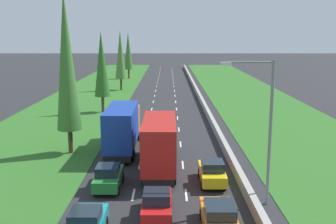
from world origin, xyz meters
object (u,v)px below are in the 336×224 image
at_px(street_light_mast, 264,123).
at_px(red_hatchback_centre_lane, 156,204).
at_px(red_box_truck_centre_lane, 159,143).
at_px(poplar_tree_fourth, 119,55).
at_px(poplar_tree_second, 65,62).
at_px(poplar_tree_fifth, 127,51).
at_px(orange_sedan_right_lane, 218,218).
at_px(green_hatchback_left_lane, 108,177).
at_px(poplar_tree_third, 101,65).
at_px(blue_box_truck_left_lane, 122,127).
at_px(teal_hatchback_left_lane, 86,224).
at_px(yellow_hatchback_right_lane, 211,172).

bearing_deg(street_light_mast, red_hatchback_centre_lane, -163.92).
distance_m(red_box_truck_centre_lane, poplar_tree_fourth, 45.03).
bearing_deg(red_box_truck_centre_lane, poplar_tree_fourth, 100.52).
distance_m(poplar_tree_second, poplar_tree_fifth, 59.01).
bearing_deg(red_hatchback_centre_lane, poplar_tree_second, 122.66).
distance_m(orange_sedan_right_lane, poplar_tree_fourth, 55.44).
distance_m(red_hatchback_centre_lane, street_light_mast, 8.04).
xyz_separation_m(orange_sedan_right_lane, poplar_tree_fourth, (-11.58, 53.91, 5.78)).
bearing_deg(green_hatchback_left_lane, poplar_tree_fifth, 94.44).
bearing_deg(poplar_tree_third, blue_box_truck_left_lane, -75.09).
bearing_deg(street_light_mast, blue_box_truck_left_lane, 130.96).
bearing_deg(blue_box_truck_left_lane, street_light_mast, -49.04).
bearing_deg(blue_box_truck_left_lane, poplar_tree_third, 104.91).
height_order(red_hatchback_centre_lane, red_box_truck_centre_lane, red_box_truck_centre_lane).
height_order(teal_hatchback_left_lane, street_light_mast, street_light_mast).
bearing_deg(poplar_tree_fifth, green_hatchback_left_lane, -85.56).
relative_size(yellow_hatchback_right_lane, poplar_tree_fourth, 0.35).
distance_m(green_hatchback_left_lane, blue_box_truck_left_lane, 8.97).
bearing_deg(poplar_tree_second, poplar_tree_fourth, 90.24).
xyz_separation_m(red_hatchback_centre_lane, green_hatchback_left_lane, (-3.44, 4.42, 0.00)).
height_order(poplar_tree_second, street_light_mast, poplar_tree_second).
xyz_separation_m(blue_box_truck_left_lane, poplar_tree_fifth, (-5.22, 58.22, 4.28)).
bearing_deg(orange_sedan_right_lane, poplar_tree_fifth, 99.34).
xyz_separation_m(teal_hatchback_left_lane, poplar_tree_fourth, (-4.63, 54.65, 5.75)).
bearing_deg(green_hatchback_left_lane, orange_sedan_right_lane, -41.69).
bearing_deg(poplar_tree_fourth, red_box_truck_centre_lane, -79.48).
xyz_separation_m(teal_hatchback_left_lane, yellow_hatchback_right_lane, (7.33, 7.72, 0.00)).
relative_size(poplar_tree_second, poplar_tree_fifth, 1.31).
distance_m(red_box_truck_centre_lane, blue_box_truck_left_lane, 6.15).
distance_m(orange_sedan_right_lane, poplar_tree_second, 19.62).
bearing_deg(poplar_tree_fourth, poplar_tree_third, -89.95).
distance_m(teal_hatchback_left_lane, poplar_tree_fifth, 74.31).
relative_size(red_hatchback_centre_lane, yellow_hatchback_right_lane, 1.00).
xyz_separation_m(teal_hatchback_left_lane, red_box_truck_centre_lane, (3.55, 10.59, 1.35)).
height_order(green_hatchback_left_lane, poplar_tree_fourth, poplar_tree_fourth).
bearing_deg(poplar_tree_fifth, poplar_tree_second, -89.39).
height_order(poplar_tree_second, poplar_tree_third, poplar_tree_second).
xyz_separation_m(orange_sedan_right_lane, poplar_tree_fifth, (-12.04, 73.17, 5.65)).
xyz_separation_m(red_box_truck_centre_lane, poplar_tree_fifth, (-8.65, 63.33, 4.28)).
height_order(poplar_tree_second, poplar_tree_fifth, poplar_tree_second).
xyz_separation_m(red_box_truck_centre_lane, poplar_tree_third, (-8.17, 22.89, 4.27)).
height_order(red_hatchback_centre_lane, yellow_hatchback_right_lane, same).
xyz_separation_m(poplar_tree_fifth, street_light_mast, (15.13, -69.64, -1.23)).
height_order(teal_hatchback_left_lane, blue_box_truck_left_lane, blue_box_truck_left_lane).
bearing_deg(green_hatchback_left_lane, poplar_tree_second, 119.49).
bearing_deg(street_light_mast, poplar_tree_fifth, 102.26).
height_order(orange_sedan_right_lane, poplar_tree_fifth, poplar_tree_fifth).
xyz_separation_m(green_hatchback_left_lane, poplar_tree_fifth, (-5.21, 67.09, 5.63)).
bearing_deg(poplar_tree_fourth, street_light_mast, -73.77).
height_order(yellow_hatchback_right_lane, poplar_tree_third, poplar_tree_third).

